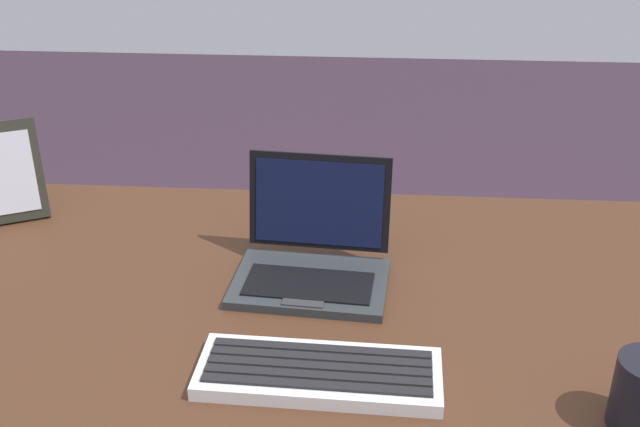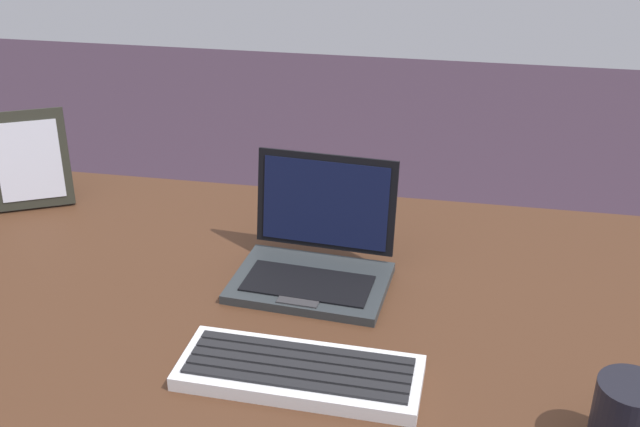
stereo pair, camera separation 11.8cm
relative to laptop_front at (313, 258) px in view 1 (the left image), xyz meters
The scene contains 4 objects.
desk 0.15m from the laptop_front, 151.62° to the right, with size 1.55×0.75×0.71m.
laptop_front is the anchor object (origin of this frame).
external_keyboard 0.26m from the laptop_front, 83.69° to the right, with size 0.33×0.13×0.02m.
photo_frame 0.61m from the laptop_front, 163.67° to the left, with size 0.15×0.11×0.19m.
Camera 1 is at (0.17, -1.04, 1.37)m, focal length 43.53 mm.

